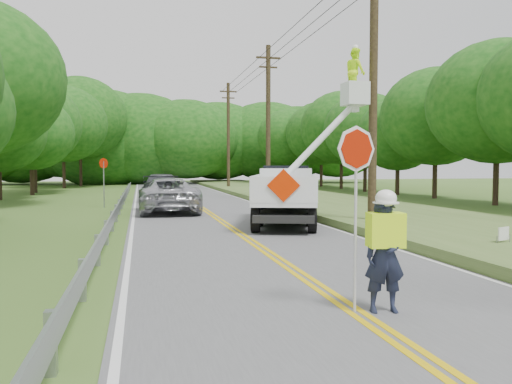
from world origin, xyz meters
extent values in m
plane|color=#3E5E1F|center=(0.00, 0.00, 0.00)|extent=(140.00, 140.00, 0.00)
cube|color=#535355|center=(0.00, 14.00, 0.01)|extent=(7.20, 96.00, 0.02)
cube|color=#DEB306|center=(-0.10, 14.00, 0.02)|extent=(0.12, 96.00, 0.00)
cube|color=#DEB306|center=(0.10, 14.00, 0.02)|extent=(0.12, 96.00, 0.00)
cube|color=silver|center=(-3.45, 14.00, 0.02)|extent=(0.12, 96.00, 0.00)
cube|color=silver|center=(3.45, 14.00, 0.02)|extent=(0.12, 96.00, 0.00)
cube|color=#909398|center=(-4.10, -2.00, 0.35)|extent=(0.12, 0.14, 0.70)
cube|color=#909398|center=(-4.10, 1.00, 0.35)|extent=(0.12, 0.14, 0.70)
cube|color=#909398|center=(-4.10, 4.00, 0.35)|extent=(0.12, 0.14, 0.70)
cube|color=#909398|center=(-4.10, 7.00, 0.35)|extent=(0.12, 0.14, 0.70)
cube|color=#909398|center=(-4.10, 10.00, 0.35)|extent=(0.12, 0.14, 0.70)
cube|color=#909398|center=(-4.10, 13.00, 0.35)|extent=(0.12, 0.14, 0.70)
cube|color=#909398|center=(-4.10, 16.00, 0.35)|extent=(0.12, 0.14, 0.70)
cube|color=#909398|center=(-4.10, 19.00, 0.35)|extent=(0.12, 0.14, 0.70)
cube|color=#909398|center=(-4.10, 22.00, 0.35)|extent=(0.12, 0.14, 0.70)
cube|color=#909398|center=(-4.10, 25.00, 0.35)|extent=(0.12, 0.14, 0.70)
cube|color=#909398|center=(-4.10, 28.00, 0.35)|extent=(0.12, 0.14, 0.70)
cube|color=#909398|center=(-4.10, 31.00, 0.35)|extent=(0.12, 0.14, 0.70)
cube|color=#909398|center=(-4.10, 34.00, 0.35)|extent=(0.12, 0.14, 0.70)
cube|color=#909398|center=(-4.10, 37.00, 0.35)|extent=(0.12, 0.14, 0.70)
cube|color=#909398|center=(-4.00, 15.00, 0.60)|extent=(0.05, 48.00, 0.34)
cylinder|color=black|center=(5.00, 9.00, 5.00)|extent=(0.30, 0.30, 10.00)
cylinder|color=black|center=(5.00, 24.00, 5.00)|extent=(0.30, 0.30, 10.00)
cube|color=black|center=(5.00, 24.00, 9.20)|extent=(1.60, 0.12, 0.12)
cube|color=black|center=(5.00, 24.00, 8.60)|extent=(1.20, 0.10, 0.10)
cylinder|color=black|center=(5.00, 39.00, 5.00)|extent=(0.30, 0.30, 10.00)
cube|color=black|center=(5.00, 39.00, 9.20)|extent=(1.60, 0.12, 0.12)
cube|color=black|center=(5.00, 39.00, 8.60)|extent=(1.20, 0.10, 0.10)
cylinder|color=black|center=(4.30, 17.50, 9.10)|extent=(0.03, 43.00, 0.03)
cylinder|color=black|center=(5.00, 17.50, 9.10)|extent=(0.03, 43.00, 0.03)
cylinder|color=black|center=(5.70, 17.50, 9.10)|extent=(0.03, 43.00, 0.03)
cube|color=#455F29|center=(7.10, 14.00, 0.15)|extent=(7.00, 96.00, 0.30)
cylinder|color=#332319|center=(-11.21, 33.50, 1.37)|extent=(0.32, 0.32, 2.75)
ellipsoid|color=#104410|center=(-11.21, 33.50, 4.73)|extent=(6.41, 6.41, 5.64)
cylinder|color=#332319|center=(-11.66, 37.02, 1.65)|extent=(0.32, 0.32, 3.29)
ellipsoid|color=#104410|center=(-11.66, 37.02, 5.67)|extent=(7.69, 7.69, 6.77)
cylinder|color=#332319|center=(-10.58, 45.50, 1.86)|extent=(0.32, 0.32, 3.72)
ellipsoid|color=#104410|center=(-10.58, 45.50, 6.41)|extent=(8.68, 8.68, 7.64)
cylinder|color=#332319|center=(-9.50, 50.32, 2.18)|extent=(0.32, 0.32, 4.36)
ellipsoid|color=#104410|center=(-9.50, 50.32, 7.51)|extent=(10.17, 10.17, 8.95)
cylinder|color=#332319|center=(16.41, 16.78, 1.68)|extent=(0.32, 0.32, 3.37)
ellipsoid|color=#104410|center=(16.41, 16.78, 5.80)|extent=(7.86, 7.86, 6.91)
cylinder|color=#332319|center=(16.52, 22.93, 1.62)|extent=(0.32, 0.32, 3.24)
ellipsoid|color=#104410|center=(16.52, 22.93, 5.58)|extent=(7.56, 7.56, 6.65)
cylinder|color=#332319|center=(16.10, 27.28, 1.34)|extent=(0.32, 0.32, 2.68)
ellipsoid|color=#104410|center=(16.10, 27.28, 4.61)|extent=(6.25, 6.25, 5.50)
cylinder|color=#332319|center=(15.80, 32.30, 1.55)|extent=(0.32, 0.32, 3.09)
ellipsoid|color=#104410|center=(15.80, 32.30, 5.33)|extent=(7.22, 7.22, 6.35)
cylinder|color=#332319|center=(15.97, 37.94, 1.72)|extent=(0.32, 0.32, 3.44)
ellipsoid|color=#104410|center=(15.97, 37.94, 5.93)|extent=(8.03, 8.03, 7.06)
cylinder|color=#332319|center=(15.89, 43.26, 1.66)|extent=(0.32, 0.32, 3.32)
ellipsoid|color=#104410|center=(15.89, 43.26, 5.72)|extent=(7.75, 7.75, 6.82)
cylinder|color=#332319|center=(13.63, 47.77, 1.59)|extent=(0.32, 0.32, 3.17)
ellipsoid|color=#104410|center=(13.63, 47.77, 5.47)|extent=(7.41, 7.41, 6.52)
ellipsoid|color=#104410|center=(-17.04, 57.94, 5.50)|extent=(14.30, 10.73, 10.73)
ellipsoid|color=#104410|center=(-12.14, 57.28, 5.50)|extent=(12.58, 9.44, 9.44)
ellipsoid|color=#104410|center=(-7.32, 56.41, 5.50)|extent=(16.13, 12.10, 12.10)
ellipsoid|color=#104410|center=(-2.99, 56.15, 5.50)|extent=(15.20, 11.40, 11.40)
ellipsoid|color=#104410|center=(2.46, 54.40, 5.50)|extent=(13.01, 9.76, 9.76)
ellipsoid|color=#104410|center=(7.06, 57.79, 5.50)|extent=(13.60, 10.20, 10.20)
ellipsoid|color=#104410|center=(13.51, 56.98, 5.50)|extent=(13.87, 10.41, 10.41)
ellipsoid|color=#104410|center=(17.44, 56.09, 5.50)|extent=(12.41, 9.31, 9.31)
ellipsoid|color=#104410|center=(22.13, 54.07, 5.50)|extent=(12.72, 9.54, 9.54)
imported|color=#191E33|center=(0.43, -0.75, 0.88)|extent=(0.67, 0.49, 1.72)
cube|color=#CBFF15|center=(0.43, -0.75, 1.27)|extent=(0.56, 0.39, 0.52)
ellipsoid|color=white|center=(0.43, -0.75, 1.75)|extent=(0.32, 0.32, 0.26)
cylinder|color=#B7B7B7|center=(-0.01, -0.64, 1.22)|extent=(0.04, 0.04, 2.41)
cylinder|color=#A61702|center=(-0.01, -0.64, 2.48)|extent=(0.67, 0.21, 0.69)
cylinder|color=black|center=(0.57, 8.52, 0.47)|extent=(0.54, 0.94, 0.90)
cylinder|color=black|center=(2.36, 7.96, 0.47)|extent=(0.54, 0.94, 0.90)
cylinder|color=black|center=(1.13, 10.31, 0.47)|extent=(0.54, 0.94, 0.90)
cylinder|color=black|center=(2.92, 9.75, 0.47)|extent=(0.54, 0.94, 0.90)
cylinder|color=black|center=(1.83, 12.54, 0.47)|extent=(0.54, 0.94, 0.90)
cylinder|color=black|center=(3.62, 11.98, 0.47)|extent=(0.54, 0.94, 0.90)
cube|color=black|center=(2.11, 10.30, 0.53)|extent=(3.66, 6.30, 0.23)
cube|color=silver|center=(1.91, 9.67, 1.00)|extent=(3.34, 4.75, 0.21)
cube|color=silver|center=(0.91, 9.99, 1.47)|extent=(1.34, 4.13, 0.84)
cube|color=silver|center=(2.92, 9.36, 1.47)|extent=(1.34, 4.13, 0.84)
cube|color=silver|center=(1.28, 7.64, 1.47)|extent=(2.07, 0.70, 0.84)
cube|color=silver|center=(2.87, 12.71, 1.28)|extent=(2.54, 2.33, 1.68)
cube|color=black|center=(2.92, 12.89, 1.89)|extent=(2.15, 1.72, 0.70)
cube|color=silver|center=(1.61, 8.69, 1.47)|extent=(1.06, 1.06, 0.75)
cube|color=silver|center=(4.30, 9.00, 4.77)|extent=(0.80, 0.80, 0.80)
imported|color=#CBFF15|center=(4.30, 9.00, 5.55)|extent=(0.62, 0.80, 1.65)
cube|color=red|center=(1.26, 7.57, 1.61)|extent=(1.02, 0.35, 1.06)
imported|color=#ADAEB5|center=(-1.87, 16.59, 0.84)|extent=(2.77, 5.90, 1.63)
imported|color=#383B41|center=(-1.80, 25.01, 0.87)|extent=(2.73, 5.99, 1.70)
cylinder|color=#909398|center=(-5.04, 20.11, 1.24)|extent=(0.06, 0.06, 2.48)
cylinder|color=#A61702|center=(-5.04, 20.11, 2.37)|extent=(0.45, 0.38, 0.56)
cube|color=white|center=(5.77, 3.22, 0.52)|extent=(0.45, 0.21, 0.33)
cylinder|color=#909398|center=(5.59, 3.22, 0.24)|extent=(0.02, 0.02, 0.47)
cylinder|color=#909398|center=(5.96, 3.22, 0.24)|extent=(0.02, 0.02, 0.47)
camera|label=1|loc=(-3.16, -7.56, 2.23)|focal=35.05mm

